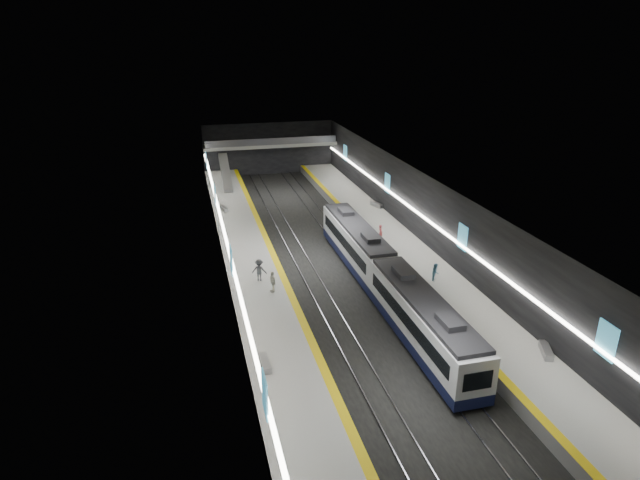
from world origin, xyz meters
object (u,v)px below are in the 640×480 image
object	(u,v)px
train	(385,275)
passenger_right_b	(436,272)
bench_right_far	(377,205)
bench_right_near	(546,351)
bench_left_near	(265,363)
escalator	(226,173)
passenger_right_a	(381,233)
bench_left_far	(224,209)
passenger_left_b	(259,270)
passenger_left_a	(273,282)

from	to	relation	value
train	passenger_right_b	bearing A→B (deg)	4.07
bench_right_far	passenger_right_b	bearing A→B (deg)	-113.81
bench_right_near	bench_left_near	bearing A→B (deg)	-167.32
escalator	train	bearing A→B (deg)	-74.06
bench_left_near	passenger_right_b	bearing A→B (deg)	27.73
escalator	passenger_right_a	world-z (taller)	escalator
escalator	bench_left_near	size ratio (longest dim) A/B	4.14
bench_left_far	train	bearing A→B (deg)	-77.80
train	passenger_right_b	xyz separation A→B (m)	(4.80, 0.34, -0.41)
bench_left_near	passenger_left_b	xyz separation A→B (m)	(1.51, 12.64, 0.75)
bench_right_far	escalator	bearing A→B (deg)	122.81
bench_right_far	train	bearing A→B (deg)	-126.15
passenger_right_a	passenger_right_b	bearing A→B (deg)	-172.19
passenger_left_a	passenger_left_b	distance (m)	2.47
bench_right_far	passenger_right_a	xyz separation A→B (m)	(-3.63, -10.99, 0.66)
passenger_right_b	passenger_left_b	world-z (taller)	passenger_left_b
train	bench_left_near	distance (m)	14.32
bench_left_near	bench_right_near	bearing A→B (deg)	-11.10
train	passenger_left_a	xyz separation A→B (m)	(-9.14, 1.68, -0.28)
bench_left_near	passenger_right_a	distance (m)	23.80
bench_left_near	passenger_right_b	distance (m)	18.52
train	bench_right_far	distance (m)	22.18
escalator	bench_right_near	world-z (taller)	escalator
passenger_left_b	passenger_left_a	bearing A→B (deg)	128.83
escalator	bench_left_near	distance (m)	43.68
bench_right_far	passenger_right_a	distance (m)	11.59
bench_left_near	bench_left_far	xyz separation A→B (m)	(0.19, 32.80, -0.02)
passenger_right_b	passenger_left_a	size ratio (longest dim) A/B	0.86
escalator	passenger_left_b	world-z (taller)	escalator
passenger_left_a	passenger_left_b	xyz separation A→B (m)	(-0.75, 2.36, 0.07)
bench_left_far	bench_right_near	distance (m)	40.36
passenger_right_a	passenger_left_a	distance (m)	15.05
bench_left_far	bench_right_near	size ratio (longest dim) A/B	0.90
bench_left_far	passenger_left_b	bearing A→B (deg)	-98.91
bench_left_far	escalator	bearing A→B (deg)	70.91
escalator	passenger_left_a	size ratio (longest dim) A/B	4.39
train	passenger_left_b	xyz separation A→B (m)	(-9.89, 4.03, -0.21)
train	passenger_right_a	xyz separation A→B (m)	(3.37, 10.04, -0.30)
passenger_left_b	train	bearing A→B (deg)	178.96
bench_right_near	passenger_right_b	bearing A→B (deg)	122.87
train	passenger_left_b	bearing A→B (deg)	157.81
bench_left_far	bench_right_far	bearing A→B (deg)	-22.53
passenger_right_b	bench_left_near	bearing A→B (deg)	157.46
bench_left_far	passenger_left_b	size ratio (longest dim) A/B	0.91
bench_left_far	bench_right_far	distance (m)	18.49
bench_left_near	bench_right_far	size ratio (longest dim) A/B	0.97
escalator	passenger_left_b	xyz separation A→B (m)	(0.11, -30.98, -0.92)
escalator	passenger_left_a	bearing A→B (deg)	-88.52
passenger_left_b	passenger_right_a	bearing A→B (deg)	-134.49
passenger_left_b	escalator	bearing A→B (deg)	-68.65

